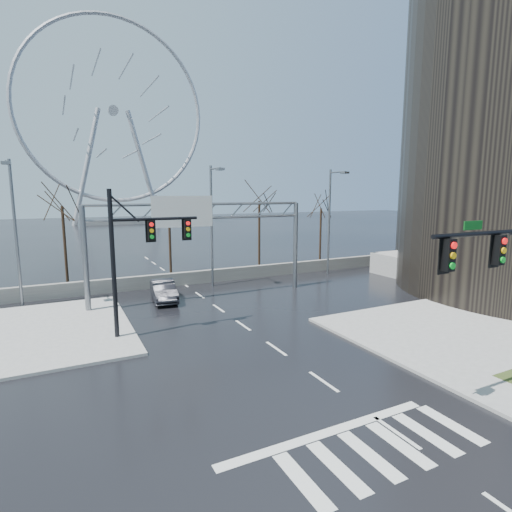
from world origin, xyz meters
TOP-DOWN VIEW (x-y plane):
  - ground at (0.00, 0.00)m, footprint 260.00×260.00m
  - sidewalk_right_ext at (10.00, 2.00)m, footprint 12.00×10.00m
  - sidewalk_far at (-11.00, 12.00)m, footprint 10.00×12.00m
  - barrier_wall at (0.00, 20.00)m, footprint 52.00×0.50m
  - signal_mast_near at (5.14, -4.04)m, footprint 5.52×0.41m
  - signal_mast_far at (-5.87, 8.96)m, footprint 4.72×0.41m
  - sign_gantry at (-0.38, 14.96)m, footprint 16.36×0.40m
  - streetlight_left at (-12.00, 18.16)m, footprint 0.50×2.55m
  - streetlight_mid at (2.00, 18.16)m, footprint 0.50×2.55m
  - streetlight_right at (14.00, 18.16)m, footprint 0.50×2.55m
  - tree_left at (-9.00, 23.50)m, footprint 3.75×3.75m
  - tree_center at (0.00, 24.50)m, footprint 3.25×3.25m
  - tree_right at (9.00, 23.50)m, footprint 3.90×3.90m
  - tree_far_right at (17.00, 24.00)m, footprint 3.40×3.40m
  - ferris_wheel at (5.00, 95.00)m, footprint 45.00×6.00m
  - car at (-2.84, 15.71)m, footprint 2.07×4.68m

SIDE VIEW (x-z plane):
  - ground at x=0.00m, z-range 0.00..0.00m
  - sidewalk_right_ext at x=10.00m, z-range 0.00..0.15m
  - sidewalk_far at x=-11.00m, z-range 0.00..0.15m
  - barrier_wall at x=0.00m, z-range 0.00..1.10m
  - car at x=-2.84m, z-range 0.00..1.49m
  - signal_mast_far at x=-5.87m, z-range 0.83..8.83m
  - signal_mast_near at x=5.14m, z-range 0.87..8.87m
  - tree_center at x=0.00m, z-range 1.92..8.42m
  - sign_gantry at x=-0.38m, z-range 1.38..8.98m
  - tree_far_right at x=17.00m, z-range 2.01..8.81m
  - streetlight_left at x=-12.00m, z-range 0.89..10.89m
  - streetlight_mid at x=2.00m, z-range 0.89..10.89m
  - streetlight_right at x=14.00m, z-range 0.89..10.89m
  - tree_left at x=-9.00m, z-range 2.23..9.73m
  - tree_right at x=9.00m, z-range 2.32..10.12m
  - ferris_wheel at x=5.00m, z-range 0.68..51.59m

